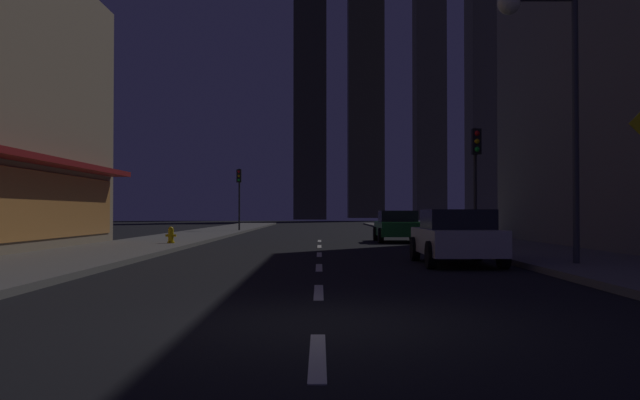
% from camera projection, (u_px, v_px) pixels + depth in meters
% --- Properties ---
extents(ground_plane, '(78.00, 136.00, 0.10)m').
position_uv_depth(ground_plane, '(320.00, 236.00, 40.54)').
color(ground_plane, black).
extents(sidewalk_right, '(4.00, 76.00, 0.15)m').
position_uv_depth(sidewalk_right, '(438.00, 234.00, 40.54)').
color(sidewalk_right, '#605E59').
rests_on(sidewalk_right, ground).
extents(sidewalk_left, '(4.00, 76.00, 0.15)m').
position_uv_depth(sidewalk_left, '(202.00, 234.00, 40.55)').
color(sidewalk_left, '#605E59').
rests_on(sidewalk_left, ground).
extents(lane_marking_center, '(0.16, 28.20, 0.01)m').
position_uv_depth(lane_marking_center, '(320.00, 260.00, 19.55)').
color(lane_marking_center, silver).
rests_on(lane_marking_center, ground).
extents(skyscraper_distant_tall, '(6.11, 6.38, 77.34)m').
position_uv_depth(skyscraper_distant_tall, '(311.00, 16.00, 129.97)').
color(skyscraper_distant_tall, '#363429').
rests_on(skyscraper_distant_tall, ground).
extents(skyscraper_distant_mid, '(8.51, 7.78, 65.56)m').
position_uv_depth(skyscraper_distant_mid, '(366.00, 82.00, 165.62)').
color(skyscraper_distant_mid, '#3F3C2F').
rests_on(skyscraper_distant_mid, ground).
extents(skyscraper_distant_short, '(5.36, 5.51, 61.24)m').
position_uv_depth(skyscraper_distant_short, '(430.00, 50.00, 123.10)').
color(skyscraper_distant_short, '#514D3D').
rests_on(skyscraper_distant_short, ground).
extents(skyscraper_distant_slender, '(8.45, 8.27, 71.77)m').
position_uv_depth(skyscraper_distant_slender, '(490.00, 41.00, 138.22)').
color(skyscraper_distant_slender, '#5F5A47').
rests_on(skyscraper_distant_slender, ground).
extents(car_parked_near, '(1.98, 4.24, 1.45)m').
position_uv_depth(car_parked_near, '(456.00, 236.00, 17.99)').
color(car_parked_near, silver).
rests_on(car_parked_near, ground).
extents(car_parked_far, '(1.98, 4.24, 1.45)m').
position_uv_depth(car_parked_far, '(398.00, 226.00, 31.72)').
color(car_parked_far, '#1E722D').
rests_on(car_parked_far, ground).
extents(fire_hydrant_far_left, '(0.42, 0.30, 0.65)m').
position_uv_depth(fire_hydrant_far_left, '(171.00, 235.00, 27.19)').
color(fire_hydrant_far_left, gold).
rests_on(fire_hydrant_far_left, sidewalk_left).
extents(traffic_light_near_right, '(0.32, 0.48, 4.20)m').
position_uv_depth(traffic_light_near_right, '(476.00, 161.00, 24.04)').
color(traffic_light_near_right, '#2D2D2D').
rests_on(traffic_light_near_right, sidewalk_right).
extents(traffic_light_far_left, '(0.32, 0.48, 4.20)m').
position_uv_depth(traffic_light_far_left, '(240.00, 186.00, 46.72)').
color(traffic_light_far_left, '#2D2D2D').
rests_on(traffic_light_far_left, sidewalk_left).
extents(street_lamp_right, '(1.96, 0.56, 6.58)m').
position_uv_depth(street_lamp_right, '(542.00, 60.00, 16.57)').
color(street_lamp_right, '#38383D').
rests_on(street_lamp_right, sidewalk_right).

